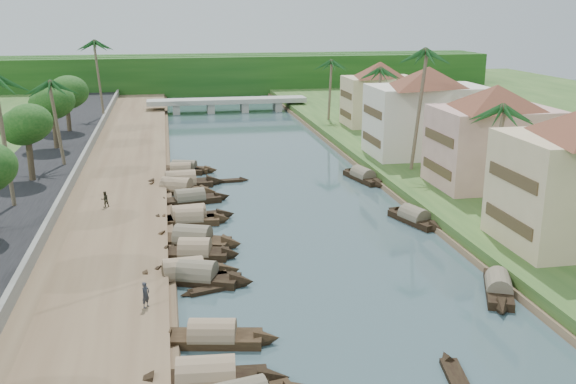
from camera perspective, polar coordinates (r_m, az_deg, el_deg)
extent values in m
plane|color=#374D52|center=(46.47, 3.21, -6.49)|extent=(220.00, 220.00, 0.00)
cube|color=brown|center=(64.28, -15.19, -0.23)|extent=(10.00, 180.00, 0.80)
cube|color=#294E1F|center=(70.46, 14.43, 1.40)|extent=(16.00, 180.00, 1.20)
cube|color=black|center=(65.48, -22.63, -0.36)|extent=(8.00, 180.00, 1.40)
cube|color=slate|center=(64.53, -18.97, 0.39)|extent=(0.40, 180.00, 1.10)
cube|color=#123D10|center=(137.73, -6.37, 10.19)|extent=(120.00, 4.00, 8.00)
cube|color=#123D10|center=(142.70, -6.53, 10.38)|extent=(120.00, 4.00, 8.00)
cube|color=#123D10|center=(147.66, -6.68, 10.56)|extent=(120.00, 4.00, 8.00)
cube|color=#98998F|center=(115.21, -5.41, 8.08)|extent=(28.00, 4.00, 0.80)
cube|color=#98998F|center=(114.90, -9.91, 7.34)|extent=(1.20, 3.50, 1.80)
cube|color=#98998F|center=(115.13, -6.90, 7.48)|extent=(1.20, 3.50, 1.80)
cube|color=#98998F|center=(115.68, -3.91, 7.60)|extent=(1.20, 3.50, 1.80)
cube|color=#98998F|center=(116.53, -0.95, 7.69)|extent=(1.20, 3.50, 1.80)
cube|color=#4B3923|center=(48.30, 18.97, -2.44)|extent=(0.10, 6.40, 0.90)
cube|color=#4B3923|center=(47.44, 19.31, 1.24)|extent=(0.10, 6.40, 0.90)
cube|color=#D6A698|center=(64.73, 17.71, 3.83)|extent=(11.00, 8.00, 7.50)
pyramid|color=brown|center=(63.95, 18.08, 8.08)|extent=(14.11, 14.11, 2.20)
cube|color=#4B3923|center=(62.72, 13.09, 2.05)|extent=(0.10, 6.40, 0.90)
cube|color=#4B3923|center=(62.09, 13.26, 4.74)|extent=(0.10, 6.40, 0.90)
cube|color=beige|center=(76.67, 12.17, 6.23)|extent=(13.00, 8.00, 8.00)
pyramid|color=brown|center=(76.00, 12.40, 10.01)|extent=(15.59, 15.59, 2.20)
cube|color=#4B3923|center=(74.76, 7.43, 4.65)|extent=(0.10, 6.40, 0.90)
cube|color=#4B3923|center=(74.20, 7.51, 7.07)|extent=(0.10, 6.40, 0.90)
cube|color=beige|center=(95.58, 8.10, 8.00)|extent=(10.00, 7.00, 7.00)
pyramid|color=brown|center=(95.06, 8.21, 10.75)|extent=(12.62, 12.62, 2.20)
cube|color=#4B3923|center=(94.35, 5.13, 6.92)|extent=(0.10, 5.60, 0.90)
cube|color=#4B3923|center=(93.95, 5.17, 8.61)|extent=(0.10, 5.60, 0.90)
cone|color=black|center=(32.67, -1.18, -16.34)|extent=(1.90, 2.06, 2.11)
cylinder|color=#988061|center=(32.45, -7.29, -16.11)|extent=(4.74, 2.58, 2.22)
cube|color=black|center=(36.40, -6.71, -12.96)|extent=(5.65, 2.70, 0.70)
cone|color=black|center=(36.13, -1.84, -12.94)|extent=(1.82, 1.79, 1.70)
cone|color=black|center=(36.84, -11.49, -12.67)|extent=(1.82, 1.79, 1.70)
cylinder|color=#988061|center=(36.22, -6.73, -12.43)|extent=(4.41, 2.52, 1.76)
cube|color=black|center=(44.02, -8.26, -7.68)|extent=(6.26, 3.98, 0.70)
cone|color=black|center=(43.06, -4.04, -7.98)|extent=(2.23, 2.23, 1.91)
cone|color=black|center=(45.13, -12.28, -7.17)|extent=(2.23, 2.23, 1.91)
cylinder|color=#6F6253|center=(43.87, -8.28, -7.23)|extent=(4.97, 3.53, 1.98)
cube|color=black|center=(44.46, -9.26, -7.48)|extent=(5.84, 2.37, 0.70)
cone|color=black|center=(44.80, -5.20, -7.03)|extent=(1.78, 1.86, 1.92)
cone|color=black|center=(44.28, -13.38, -7.71)|extent=(1.78, 1.86, 1.92)
cylinder|color=#988061|center=(44.31, -9.28, -7.03)|extent=(4.50, 2.34, 2.01)
cube|color=black|center=(48.10, -8.26, -5.58)|extent=(5.15, 2.89, 0.70)
cone|color=black|center=(47.67, -5.05, -5.57)|extent=(1.77, 1.96, 1.84)
cone|color=black|center=(48.61, -11.41, -5.40)|extent=(1.77, 1.96, 1.84)
cylinder|color=#988061|center=(47.96, -8.28, -5.16)|extent=(4.05, 2.71, 1.95)
cube|color=black|center=(50.62, -8.45, -4.47)|extent=(6.09, 3.98, 0.70)
cone|color=black|center=(49.69, -4.96, -4.65)|extent=(2.23, 2.33, 2.03)
cone|color=black|center=(51.67, -11.81, -4.12)|extent=(2.23, 2.33, 2.03)
cylinder|color=#6F6253|center=(50.49, -8.47, -4.07)|extent=(4.85, 3.57, 2.14)
cube|color=black|center=(56.06, -8.81, -2.44)|extent=(6.16, 2.62, 0.70)
cone|color=black|center=(56.61, -5.50, -2.05)|extent=(1.92, 1.90, 1.88)
cone|color=black|center=(55.66, -12.19, -2.67)|extent=(1.92, 1.90, 1.88)
cylinder|color=#988061|center=(55.94, -8.83, -2.07)|extent=(4.77, 2.52, 1.96)
cube|color=black|center=(55.54, -8.70, -2.61)|extent=(5.10, 2.18, 0.70)
cone|color=black|center=(55.48, -5.84, -2.44)|extent=(1.57, 1.77, 1.83)
cone|color=black|center=(55.69, -11.55, -2.62)|extent=(1.57, 1.77, 1.83)
cylinder|color=#988061|center=(55.42, -8.72, -2.24)|extent=(3.93, 2.18, 1.93)
cube|color=black|center=(61.31, -8.70, -0.82)|extent=(5.95, 2.71, 0.70)
cone|color=black|center=(62.00, -5.83, -0.45)|extent=(1.88, 1.81, 1.72)
cone|color=black|center=(60.73, -11.63, -1.06)|extent=(1.88, 1.81, 1.72)
cylinder|color=#6F6253|center=(61.20, -8.71, -0.48)|extent=(4.63, 2.54, 1.78)
cube|color=black|center=(65.00, -9.87, 0.09)|extent=(6.35, 4.21, 0.70)
cone|color=black|center=(63.80, -7.07, -0.02)|extent=(2.31, 2.33, 1.98)
cone|color=black|center=(66.30, -12.57, 0.33)|extent=(2.31, 2.33, 1.98)
cylinder|color=#988061|center=(64.89, -9.88, 0.42)|extent=(5.07, 3.72, 2.06)
cube|color=black|center=(67.23, -9.51, 0.64)|extent=(6.60, 2.62, 0.70)
cone|color=black|center=(67.57, -6.48, 0.91)|extent=(2.00, 2.11, 2.20)
cone|color=black|center=(67.03, -12.57, 0.50)|extent=(2.00, 2.11, 2.20)
cylinder|color=#988061|center=(67.13, -9.52, 0.96)|extent=(5.08, 2.61, 2.31)
cube|color=black|center=(73.19, -9.20, 1.92)|extent=(5.84, 3.16, 0.70)
cone|color=black|center=(72.40, -6.82, 1.93)|extent=(1.94, 1.82, 1.59)
cone|color=black|center=(74.07, -11.54, 2.03)|extent=(1.94, 1.82, 1.59)
cylinder|color=#6F6253|center=(73.10, -9.22, 2.21)|extent=(4.59, 2.83, 1.63)
cube|color=black|center=(72.19, -9.49, 1.71)|extent=(4.85, 1.93, 0.70)
cone|color=black|center=(72.04, -7.41, 1.83)|extent=(1.48, 1.50, 1.54)
cone|color=black|center=(72.38, -11.58, 1.71)|extent=(1.48, 1.50, 1.54)
cylinder|color=#988061|center=(72.09, -9.51, 2.00)|extent=(3.74, 1.90, 1.60)
cube|color=black|center=(44.13, 18.18, -8.30)|extent=(3.70, 5.69, 0.70)
cone|color=black|center=(46.92, 17.92, -6.69)|extent=(1.93, 2.01, 1.59)
cone|color=black|center=(41.31, 18.49, -9.92)|extent=(1.93, 2.01, 1.59)
cylinder|color=#6F6253|center=(43.98, 18.22, -7.84)|extent=(3.23, 4.53, 1.63)
cube|color=black|center=(56.27, 11.14, -2.49)|extent=(3.26, 5.53, 0.70)
cone|color=black|center=(58.39, 9.30, -1.63)|extent=(1.91, 1.92, 1.68)
cone|color=black|center=(54.18, 13.14, -3.25)|extent=(1.91, 1.92, 1.68)
cylinder|color=#6F6253|center=(56.15, 11.16, -2.12)|extent=(2.93, 4.37, 1.74)
cube|color=black|center=(69.24, 6.67, 1.21)|extent=(3.00, 6.04, 0.70)
cone|color=black|center=(71.91, 5.35, 1.87)|extent=(1.85, 1.96, 1.68)
cone|color=black|center=(66.57, 8.09, 0.63)|extent=(1.85, 1.96, 1.68)
cylinder|color=#6F6253|center=(69.14, 6.68, 1.51)|extent=(2.74, 4.72, 1.73)
cone|color=black|center=(35.76, 13.91, -14.11)|extent=(1.12, 1.40, 0.92)
cube|color=black|center=(42.65, -6.55, -8.57)|extent=(3.53, 1.70, 0.35)
cone|color=black|center=(43.29, -4.12, -8.11)|extent=(1.04, 0.98, 0.77)
cone|color=black|center=(42.10, -9.05, -9.01)|extent=(1.04, 0.98, 0.77)
cube|color=black|center=(68.29, -5.79, 0.94)|extent=(4.18, 1.14, 0.35)
cone|color=black|center=(68.68, -3.88, 1.07)|extent=(1.09, 0.90, 0.82)
cone|color=black|center=(67.97, -7.72, 0.80)|extent=(1.09, 0.90, 0.82)
cylinder|color=brown|center=(56.57, 17.55, 2.87)|extent=(1.54, 0.36, 8.81)
sphere|color=#17471B|center=(55.82, 17.92, 7.11)|extent=(3.20, 3.20, 3.20)
cylinder|color=brown|center=(68.67, 11.32, 7.12)|extent=(1.43, 0.36, 12.61)
sphere|color=#17471B|center=(68.03, 11.61, 12.16)|extent=(3.20, 3.20, 3.20)
cylinder|color=brown|center=(84.01, 7.88, 7.70)|extent=(0.91, 0.36, 9.27)
sphere|color=#17471B|center=(83.49, 8.00, 10.72)|extent=(3.20, 3.20, 3.20)
cylinder|color=brown|center=(58.90, -23.81, 4.09)|extent=(0.73, 0.36, 11.16)
cylinder|color=brown|center=(73.13, -19.69, 5.75)|extent=(1.13, 0.36, 9.02)
sphere|color=#17471B|center=(72.56, -20.01, 9.11)|extent=(3.20, 3.20, 3.20)
cylinder|color=brown|center=(99.43, 3.70, 9.01)|extent=(0.71, 0.36, 9.01)
sphere|color=#17471B|center=(98.99, 3.75, 11.50)|extent=(3.20, 3.20, 3.20)
cylinder|color=brown|center=(104.57, -16.36, 9.60)|extent=(1.01, 0.36, 11.68)
sphere|color=#17471B|center=(104.16, -16.60, 12.66)|extent=(3.20, 3.20, 3.20)
cylinder|color=#4D402C|center=(67.98, -21.90, 2.53)|extent=(0.60, 0.60, 3.81)
ellipsoid|color=#123D10|center=(67.30, -22.22, 5.54)|extent=(4.42, 4.42, 3.63)
cylinder|color=#4D402C|center=(82.83, -19.97, 4.96)|extent=(0.60, 0.60, 3.80)
ellipsoid|color=#123D10|center=(82.27, -20.21, 7.44)|extent=(4.72, 4.72, 3.88)
cylinder|color=#4D402C|center=(93.96, -18.93, 6.21)|extent=(0.60, 0.60, 3.59)
ellipsoid|color=#123D10|center=(93.49, -19.12, 8.28)|extent=(5.32, 5.32, 4.37)
cylinder|color=#4D402C|center=(80.73, 14.87, 4.94)|extent=(0.60, 0.60, 3.67)
ellipsoid|color=#123D10|center=(80.16, 15.05, 7.40)|extent=(3.97, 3.97, 3.27)
imported|color=#292B31|center=(38.98, -12.54, -8.91)|extent=(0.66, 0.69, 1.58)
imported|color=#2F2E21|center=(58.95, -15.97, -0.62)|extent=(0.87, 0.81, 1.44)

